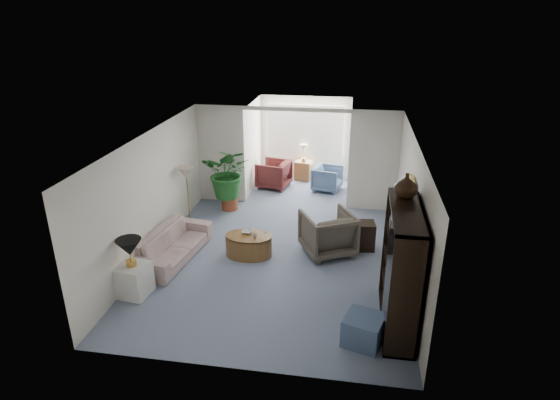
% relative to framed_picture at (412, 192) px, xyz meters
% --- Properties ---
extents(floor, '(6.00, 6.00, 0.00)m').
position_rel_framed_picture_xyz_m(floor, '(-2.46, 0.10, -1.70)').
color(floor, '#7C89A4').
rests_on(floor, ground).
extents(sunroom_floor, '(2.60, 2.60, 0.00)m').
position_rel_framed_picture_xyz_m(sunroom_floor, '(-2.46, 4.20, -1.70)').
color(sunroom_floor, '#7C89A4').
rests_on(sunroom_floor, ground).
extents(back_pier_left, '(1.20, 0.12, 2.50)m').
position_rel_framed_picture_xyz_m(back_pier_left, '(-4.36, 3.10, -0.45)').
color(back_pier_left, white).
rests_on(back_pier_left, ground).
extents(back_pier_right, '(1.20, 0.12, 2.50)m').
position_rel_framed_picture_xyz_m(back_pier_right, '(-0.56, 3.10, -0.45)').
color(back_pier_right, white).
rests_on(back_pier_right, ground).
extents(back_header, '(2.60, 0.12, 0.10)m').
position_rel_framed_picture_xyz_m(back_header, '(-2.46, 3.10, 0.75)').
color(back_header, white).
rests_on(back_header, back_pier_left).
extents(window_pane, '(2.20, 0.02, 1.50)m').
position_rel_framed_picture_xyz_m(window_pane, '(-2.46, 5.28, -0.30)').
color(window_pane, white).
extents(window_blinds, '(2.20, 0.02, 1.50)m').
position_rel_framed_picture_xyz_m(window_blinds, '(-2.46, 5.25, -0.30)').
color(window_blinds, white).
extents(framed_picture, '(0.04, 0.50, 0.40)m').
position_rel_framed_picture_xyz_m(framed_picture, '(0.00, 0.00, 0.00)').
color(framed_picture, beige).
extents(sofa, '(1.06, 2.13, 0.60)m').
position_rel_framed_picture_xyz_m(sofa, '(-4.52, -0.03, -1.40)').
color(sofa, beige).
rests_on(sofa, ground).
extents(end_table, '(0.59, 0.59, 0.57)m').
position_rel_framed_picture_xyz_m(end_table, '(-4.72, -1.38, -1.41)').
color(end_table, white).
rests_on(end_table, ground).
extents(table_lamp, '(0.44, 0.44, 0.30)m').
position_rel_framed_picture_xyz_m(table_lamp, '(-4.72, -1.38, -0.78)').
color(table_lamp, black).
rests_on(table_lamp, end_table).
extents(floor_lamp, '(0.36, 0.36, 0.28)m').
position_rel_framed_picture_xyz_m(floor_lamp, '(-4.73, 1.56, -0.45)').
color(floor_lamp, beige).
rests_on(floor_lamp, ground).
extents(coffee_table, '(1.10, 1.10, 0.45)m').
position_rel_framed_picture_xyz_m(coffee_table, '(-3.04, 0.31, -1.47)').
color(coffee_table, olive).
rests_on(coffee_table, ground).
extents(coffee_bowl, '(0.25, 0.25, 0.05)m').
position_rel_framed_picture_xyz_m(coffee_bowl, '(-3.09, 0.41, -1.22)').
color(coffee_bowl, beige).
rests_on(coffee_bowl, coffee_table).
extents(coffee_cup, '(0.11, 0.11, 0.09)m').
position_rel_framed_picture_xyz_m(coffee_cup, '(-2.89, 0.21, -1.21)').
color(coffee_cup, '#B7AFA0').
rests_on(coffee_cup, coffee_table).
extents(wingback_chair, '(1.30, 1.31, 0.89)m').
position_rel_framed_picture_xyz_m(wingback_chair, '(-1.47, 0.68, -1.25)').
color(wingback_chair, '#60564C').
rests_on(wingback_chair, ground).
extents(side_table_dark, '(0.54, 0.46, 0.59)m').
position_rel_framed_picture_xyz_m(side_table_dark, '(-0.77, 0.98, -1.40)').
color(side_table_dark, black).
rests_on(side_table_dark, ground).
extents(entertainment_cabinet, '(0.47, 1.77, 1.97)m').
position_rel_framed_picture_xyz_m(entertainment_cabinet, '(-0.23, -1.47, -0.71)').
color(entertainment_cabinet, black).
rests_on(entertainment_cabinet, ground).
extents(cabinet_urn, '(0.37, 0.37, 0.38)m').
position_rel_framed_picture_xyz_m(cabinet_urn, '(-0.23, -0.97, 0.46)').
color(cabinet_urn, '#321E10').
rests_on(cabinet_urn, entertainment_cabinet).
extents(ottoman, '(0.69, 0.69, 0.44)m').
position_rel_framed_picture_xyz_m(ottoman, '(-0.75, -2.04, -1.48)').
color(ottoman, slate).
rests_on(ottoman, ground).
extents(plant_pot, '(0.40, 0.40, 0.32)m').
position_rel_framed_picture_xyz_m(plant_pot, '(-4.04, 2.56, -1.54)').
color(plant_pot, brown).
rests_on(plant_pot, ground).
extents(house_plant, '(1.17, 1.01, 1.30)m').
position_rel_framed_picture_xyz_m(house_plant, '(-4.04, 2.56, -0.73)').
color(house_plant, '#216024').
rests_on(house_plant, plant_pot).
extents(sunroom_chair_blue, '(0.88, 0.86, 0.68)m').
position_rel_framed_picture_xyz_m(sunroom_chair_blue, '(-1.72, 4.28, -1.36)').
color(sunroom_chair_blue, slate).
rests_on(sunroom_chair_blue, ground).
extents(sunroom_chair_maroon, '(0.99, 0.97, 0.77)m').
position_rel_framed_picture_xyz_m(sunroom_chair_maroon, '(-3.22, 4.28, -1.32)').
color(sunroom_chair_maroon, '#531C22').
rests_on(sunroom_chair_maroon, ground).
extents(sunroom_table, '(0.52, 0.44, 0.56)m').
position_rel_framed_picture_xyz_m(sunroom_table, '(-2.47, 5.03, -1.42)').
color(sunroom_table, olive).
rests_on(sunroom_table, ground).
extents(shelf_clutter, '(0.30, 1.08, 1.06)m').
position_rel_framed_picture_xyz_m(shelf_clutter, '(-0.28, -1.39, -0.76)').
color(shelf_clutter, black).
rests_on(shelf_clutter, entertainment_cabinet).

